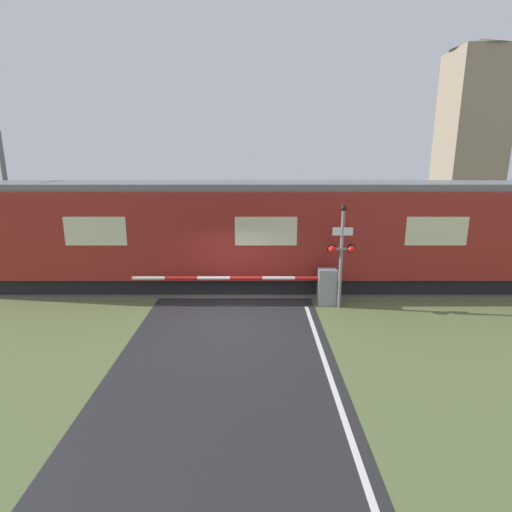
% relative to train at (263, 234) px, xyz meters
% --- Properties ---
extents(ground_plane, '(80.00, 80.00, 0.00)m').
position_rel_train_xyz_m(ground_plane, '(-1.07, -3.42, -1.99)').
color(ground_plane, '#5B6B3D').
extents(track_bed, '(36.00, 3.20, 0.13)m').
position_rel_train_xyz_m(track_bed, '(-1.07, 0.00, -1.97)').
color(track_bed, '#666056').
rests_on(track_bed, ground_plane).
extents(train, '(20.87, 2.93, 3.89)m').
position_rel_train_xyz_m(train, '(0.00, 0.00, 0.00)').
color(train, black).
rests_on(train, ground_plane).
extents(crossing_barrier, '(6.81, 0.44, 1.21)m').
position_rel_train_xyz_m(crossing_barrier, '(1.38, -2.11, -1.32)').
color(crossing_barrier, gray).
rests_on(crossing_barrier, ground_plane).
extents(signal_post, '(0.91, 0.26, 3.34)m').
position_rel_train_xyz_m(signal_post, '(2.37, -2.40, -0.09)').
color(signal_post, gray).
rests_on(signal_post, ground_plane).
extents(catenary_pole, '(0.20, 1.90, 5.81)m').
position_rel_train_xyz_m(catenary_pole, '(-10.62, 1.89, 1.06)').
color(catenary_pole, slate).
rests_on(catenary_pole, ground_plane).
extents(distant_building, '(4.98, 4.98, 14.18)m').
position_rel_train_xyz_m(distant_building, '(18.10, 21.00, 5.18)').
color(distant_building, gray).
rests_on(distant_building, ground_plane).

